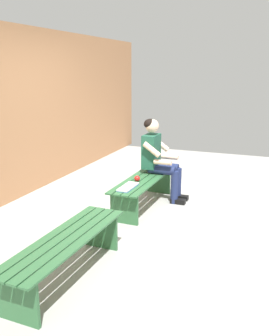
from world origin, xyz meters
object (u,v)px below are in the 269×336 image
Objects in this scene: bench_near at (143,185)px; person_seated at (159,157)px; book_open at (128,187)px; bench_far at (66,248)px; apple at (137,178)px.

bench_near is 1.30× the size of person_seated.
bench_near is 0.49m from book_open.
bench_near and bench_far have the same top height.
person_seated reaches higher than bench_far.
person_seated reaches higher than apple.
person_seated is 15.41× the size of apple.
person_seated is 0.60m from apple.
bench_near is 0.22m from apple.
book_open reaches higher than bench_far.
person_seated reaches higher than bench_near.
bench_near is at bearing 180.00° from bench_far.
person_seated is 0.91m from book_open.
bench_near is at bearing 167.30° from apple.
bench_far is at bearing 1.07° from apple.
book_open is (0.86, -0.14, -0.24)m from person_seated.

